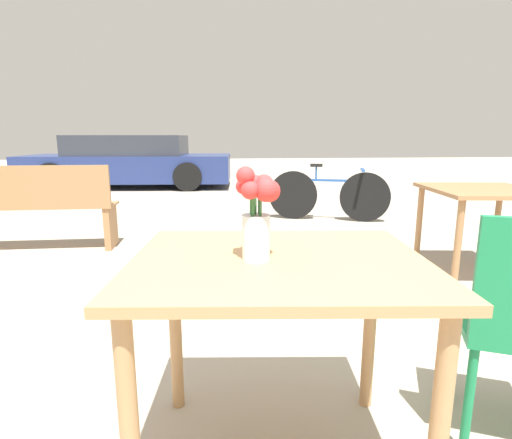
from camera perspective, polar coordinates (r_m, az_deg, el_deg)
The scene contains 6 objects.
table_front at distance 1.29m, azimuth 3.22°, elevation -10.26°, with size 0.98×0.81×0.74m.
flower_vase at distance 1.19m, azimuth 0.22°, elevation 0.84°, with size 0.13×0.15×0.29m.
bench_near at distance 4.48m, azimuth -30.08°, elevation 1.80°, with size 1.66×0.37×0.85m.
table_back at distance 3.64m, azimuth 29.69°, elevation 2.26°, with size 0.91×0.95×0.71m.
bicycle at distance 5.47m, azimuth 10.33°, elevation 3.46°, with size 1.55×0.61×0.76m.
parked_car at distance 9.49m, azimuth -17.61°, elevation 7.80°, with size 4.58×1.94×1.15m.
Camera 1 is at (-0.19, -1.18, 1.11)m, focal length 28.00 mm.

